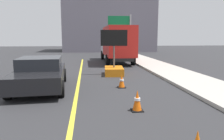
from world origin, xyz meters
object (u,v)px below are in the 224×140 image
Objects in this scene: highway_guide_sign at (124,28)px; pickup_car at (40,73)px; traffic_cone_mid_lane at (137,101)px; arrow_board_trailer at (114,67)px; traffic_cone_far_lane at (122,81)px; box_truck at (117,43)px.

pickup_car is at bearing -111.87° from highway_guide_sign.
highway_guide_sign is 7.62× the size of traffic_cone_mid_lane.
highway_guide_sign reaches higher than arrow_board_trailer.
pickup_car is 7.66× the size of traffic_cone_far_lane.
highway_guide_sign is (6.54, 16.28, 2.73)m from pickup_car.
traffic_cone_far_lane is at bearing -96.66° from box_truck.
pickup_car is at bearing -115.90° from box_truck.
pickup_car is at bearing 176.33° from traffic_cone_far_lane.
box_truck is 11.59× the size of traffic_cone_mid_lane.
arrow_board_trailer is 6.79m from box_truck.
traffic_cone_far_lane is (-1.17, -10.05, -1.44)m from box_truck.
box_truck reaches higher than traffic_cone_far_lane.
highway_guide_sign reaches higher than pickup_car.
traffic_cone_far_lane is at bearing -91.45° from arrow_board_trailer.
arrow_board_trailer is 0.36× the size of box_truck.
highway_guide_sign is at bearing 81.41° from traffic_cone_mid_lane.
traffic_cone_mid_lane is at bearing -90.53° from traffic_cone_far_lane.
arrow_board_trailer is 0.58× the size of pickup_car.
box_truck is 12.45× the size of traffic_cone_far_lane.
arrow_board_trailer is at bearing 41.28° from pickup_car.
traffic_cone_mid_lane is (-2.97, -19.66, -3.10)m from highway_guide_sign.
arrow_board_trailer reaches higher than traffic_cone_mid_lane.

